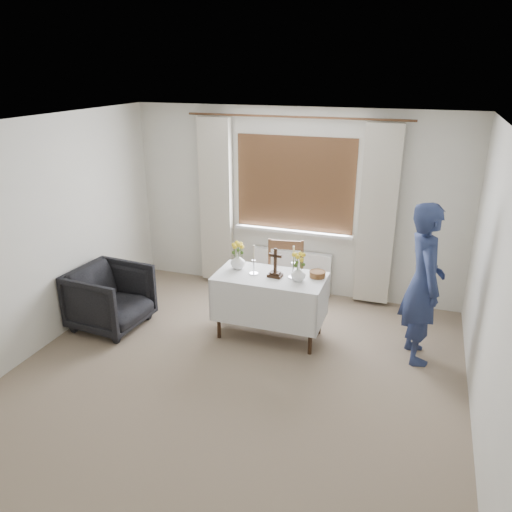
{
  "coord_description": "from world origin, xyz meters",
  "views": [
    {
      "loc": [
        1.62,
        -3.78,
        2.98
      ],
      "look_at": [
        -0.01,
        0.95,
        1.06
      ],
      "focal_mm": 35.0,
      "sensor_mm": 36.0,
      "label": 1
    }
  ],
  "objects": [
    {
      "name": "ground",
      "position": [
        0.0,
        0.0,
        0.0
      ],
      "size": [
        5.0,
        5.0,
        0.0
      ],
      "primitive_type": "plane",
      "color": "gray",
      "rests_on": "ground"
    },
    {
      "name": "altar_table",
      "position": [
        0.09,
        1.15,
        0.38
      ],
      "size": [
        1.24,
        0.64,
        0.76
      ],
      "primitive_type": "cube",
      "color": "white",
      "rests_on": "ground"
    },
    {
      "name": "wooden_chair",
      "position": [
        0.14,
        1.51,
        0.51
      ],
      "size": [
        0.53,
        0.53,
        1.01
      ],
      "primitive_type": null,
      "rotation": [
        0.0,
        0.0,
        0.16
      ],
      "color": "#522E1C",
      "rests_on": "ground"
    },
    {
      "name": "armchair",
      "position": [
        -1.79,
        0.75,
        0.37
      ],
      "size": [
        0.88,
        0.86,
        0.75
      ],
      "primitive_type": "imported",
      "rotation": [
        0.0,
        0.0,
        1.49
      ],
      "color": "black",
      "rests_on": "ground"
    },
    {
      "name": "person",
      "position": [
        1.72,
        1.24,
        0.87
      ],
      "size": [
        0.57,
        0.72,
        1.73
      ],
      "primitive_type": "imported",
      "rotation": [
        0.0,
        0.0,
        1.85
      ],
      "color": "navy",
      "rests_on": "ground"
    },
    {
      "name": "radiator",
      "position": [
        0.0,
        2.42,
        0.3
      ],
      "size": [
        1.1,
        0.1,
        0.6
      ],
      "primitive_type": "cube",
      "color": "white",
      "rests_on": "ground"
    },
    {
      "name": "wooden_cross",
      "position": [
        0.15,
        1.14,
        0.93
      ],
      "size": [
        0.17,
        0.13,
        0.34
      ],
      "primitive_type": null,
      "rotation": [
        0.0,
        0.0,
        -0.09
      ],
      "color": "black",
      "rests_on": "altar_table"
    },
    {
      "name": "candlestick_left",
      "position": [
        -0.11,
        1.14,
        0.93
      ],
      "size": [
        0.12,
        0.12,
        0.35
      ],
      "primitive_type": null,
      "rotation": [
        0.0,
        0.0,
        -0.19
      ],
      "color": "silver",
      "rests_on": "altar_table"
    },
    {
      "name": "candlestick_right",
      "position": [
        0.34,
        1.18,
        0.95
      ],
      "size": [
        0.13,
        0.13,
        0.37
      ],
      "primitive_type": null,
      "rotation": [
        0.0,
        0.0,
        0.23
      ],
      "color": "silver",
      "rests_on": "altar_table"
    },
    {
      "name": "flower_vase_left",
      "position": [
        -0.33,
        1.24,
        0.85
      ],
      "size": [
        0.21,
        0.21,
        0.18
      ],
      "primitive_type": "imported",
      "rotation": [
        0.0,
        0.0,
        -0.24
      ],
      "color": "white",
      "rests_on": "altar_table"
    },
    {
      "name": "flower_vase_right",
      "position": [
        0.42,
        1.12,
        0.85
      ],
      "size": [
        0.18,
        0.18,
        0.17
      ],
      "primitive_type": "imported",
      "rotation": [
        0.0,
        0.0,
        0.13
      ],
      "color": "white",
      "rests_on": "altar_table"
    },
    {
      "name": "wicker_basket",
      "position": [
        0.6,
        1.29,
        0.8
      ],
      "size": [
        0.18,
        0.18,
        0.07
      ],
      "primitive_type": "cylinder",
      "rotation": [
        0.0,
        0.0,
        -0.01
      ],
      "color": "brown",
      "rests_on": "altar_table"
    }
  ]
}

